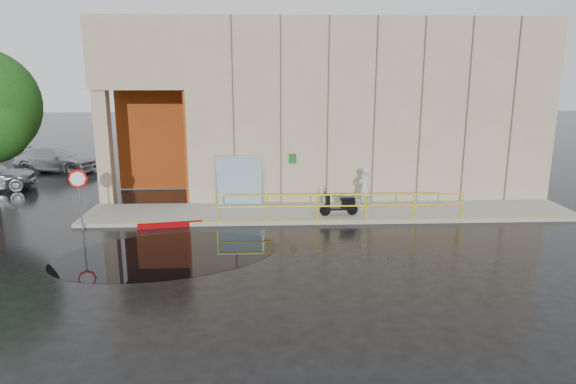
# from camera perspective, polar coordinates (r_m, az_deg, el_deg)

# --- Properties ---
(ground) EXTENTS (120.00, 120.00, 0.00)m
(ground) POSITION_cam_1_polar(r_m,az_deg,el_deg) (16.91, -6.96, -6.75)
(ground) COLOR black
(ground) RESTS_ON ground
(sidewalk) EXTENTS (20.00, 3.00, 0.15)m
(sidewalk) POSITION_cam_1_polar(r_m,az_deg,el_deg) (21.29, 4.74, -2.27)
(sidewalk) COLOR gray
(sidewalk) RESTS_ON ground
(building) EXTENTS (20.00, 10.17, 8.00)m
(building) POSITION_cam_1_polar(r_m,az_deg,el_deg) (27.14, 5.51, 9.92)
(building) COLOR tan
(building) RESTS_ON ground
(guardrail) EXTENTS (9.56, 0.06, 1.03)m
(guardrail) POSITION_cam_1_polar(r_m,az_deg,el_deg) (19.88, 5.98, -1.62)
(guardrail) COLOR yellow
(guardrail) RESTS_ON sidewalk
(person) EXTENTS (0.78, 0.72, 1.79)m
(person) POSITION_cam_1_polar(r_m,az_deg,el_deg) (21.37, 8.51, 0.37)
(person) COLOR #B1B1B6
(person) RESTS_ON sidewalk
(scooter) EXTENTS (1.56, 0.59, 1.19)m
(scooter) POSITION_cam_1_polar(r_m,az_deg,el_deg) (20.45, 5.74, -0.74)
(scooter) COLOR black
(scooter) RESTS_ON sidewalk
(stop_sign) EXTENTS (0.68, 0.21, 2.30)m
(stop_sign) POSITION_cam_1_polar(r_m,az_deg,el_deg) (20.21, -22.25, 0.66)
(stop_sign) COLOR slate
(stop_sign) RESTS_ON ground
(red_curb) EXTENTS (2.39, 0.60, 0.18)m
(red_curb) POSITION_cam_1_polar(r_m,az_deg,el_deg) (19.97, -12.97, -3.57)
(red_curb) COLOR #900104
(red_curb) RESTS_ON ground
(puddle) EXTENTS (8.16, 6.23, 0.01)m
(puddle) POSITION_cam_1_polar(r_m,az_deg,el_deg) (17.13, -13.20, -6.73)
(puddle) COLOR black
(puddle) RESTS_ON ground
(car_c) EXTENTS (5.21, 2.96, 1.42)m
(car_c) POSITION_cam_1_polar(r_m,az_deg,el_deg) (33.18, -24.35, 3.33)
(car_c) COLOR #B5B8BD
(car_c) RESTS_ON ground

